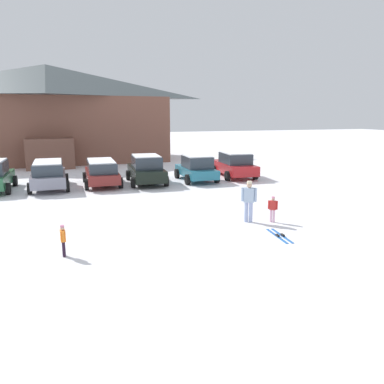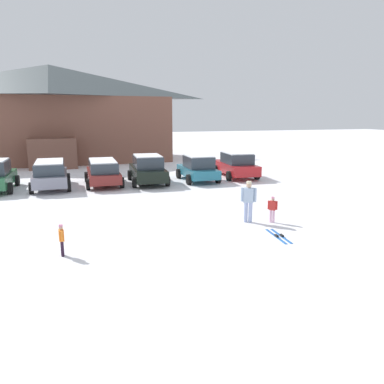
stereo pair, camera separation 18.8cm
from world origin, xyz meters
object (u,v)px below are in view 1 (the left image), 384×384
Objects in this scene: parked_red_sedan at (234,165)px; skier_child_in_orange_jacket at (63,239)px; parked_teal_hatchback at (197,168)px; parked_maroon_van at (102,171)px; parked_grey_wagon at (49,174)px; skier_child_in_red_jacket at (273,208)px; pair_of_skis at (280,236)px; skier_adult_in_blue_parka at (249,199)px; ski_lodge at (49,113)px; parked_black_sedan at (146,169)px.

skier_child_in_orange_jacket is at bearing -133.77° from parked_red_sedan.
parked_teal_hatchback is at bearing 53.37° from skier_child_in_orange_jacket.
parked_maroon_van is 1.09× the size of parked_teal_hatchback.
skier_child_in_orange_jacket is (0.69, -11.47, -0.32)m from parked_grey_wagon.
skier_child_in_orange_jacket is (-7.94, -1.17, -0.03)m from skier_child_in_red_jacket.
parked_grey_wagon is 2.64× the size of pair_of_skis.
pair_of_skis is at bearing -95.10° from parked_teal_hatchback.
parked_teal_hatchback is at bearing 82.62° from skier_adult_in_blue_parka.
skier_child_in_orange_jacket reaches higher than pair_of_skis.
ski_lodge is 12.54× the size of skier_adult_in_blue_parka.
parked_black_sedan reaches higher than parked_grey_wagon.
parked_grey_wagon is 3.01m from parked_maroon_van.
parked_red_sedan is 12.93m from pair_of_skis.
parked_black_sedan reaches higher than parked_red_sedan.
skier_child_in_orange_jacket is at bearing -167.86° from skier_adult_in_blue_parka.
parked_teal_hatchback is 2.44× the size of skier_adult_in_blue_parka.
parked_grey_wagon is 11.98m from parked_red_sedan.
parked_maroon_van is 5.99m from parked_teal_hatchback.
parked_black_sedan is at bearing 66.14° from skier_child_in_orange_jacket.
parked_grey_wagon is at bearing 93.45° from skier_child_in_orange_jacket.
parked_black_sedan is 2.79× the size of pair_of_skis.
skier_child_in_orange_jacket is at bearing 176.24° from pair_of_skis.
skier_child_in_red_jacket is (-3.34, -10.60, -0.26)m from parked_red_sedan.
parked_grey_wagon is at bearing -178.53° from parked_red_sedan.
ski_lodge is at bearing 90.49° from parked_grey_wagon.
skier_child_in_red_jacket is (8.75, -24.08, -3.75)m from ski_lodge.
skier_adult_in_blue_parka reaches higher than pair_of_skis.
pair_of_skis is at bearing -112.65° from skier_child_in_red_jacket.
skier_child_in_orange_jacket is at bearing -171.60° from skier_child_in_red_jacket.
ski_lodge is 4.48× the size of parked_black_sedan.
parked_grey_wagon is 12.61m from skier_adult_in_blue_parka.
parked_red_sedan is at bearing 72.51° from skier_child_in_red_jacket.
parked_teal_hatchback is 11.70m from pair_of_skis.
parked_red_sedan reaches higher than pair_of_skis.
skier_child_in_orange_jacket is at bearing -126.63° from parked_teal_hatchback.
skier_adult_in_blue_parka is at bearing -97.38° from parked_teal_hatchback.
skier_child_in_orange_jacket is at bearing -101.28° from parked_maroon_van.
parked_teal_hatchback is at bearing -168.18° from parked_red_sedan.
parked_maroon_van is 13.09m from pair_of_skis.
parked_black_sedan is at bearing 100.63° from pair_of_skis.
ski_lodge is at bearing 91.83° from skier_child_in_orange_jacket.
parked_teal_hatchback is 3.88× the size of skier_child_in_red_jacket.
pair_of_skis is (7.94, -11.95, -0.86)m from parked_grey_wagon.
ski_lodge is 14.42m from parked_maroon_van.
parked_red_sedan is at bearing 67.55° from skier_adult_in_blue_parka.
skier_child_in_red_jacket reaches higher than pair_of_skis.
skier_adult_in_blue_parka reaches higher than parked_grey_wagon.
ski_lodge reaches higher than parked_black_sedan.
ski_lodge is at bearing 108.30° from skier_adult_in_blue_parka.
skier_child_in_red_jacket is at bearing -61.69° from parked_maroon_van.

